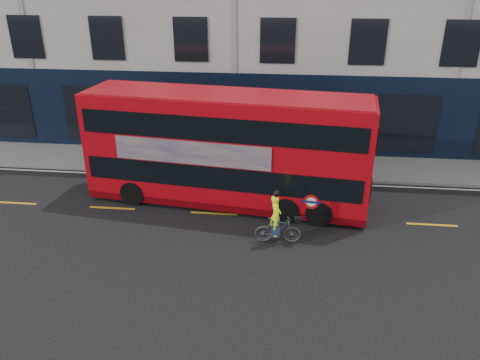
# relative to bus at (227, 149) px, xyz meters

# --- Properties ---
(ground) EXTENTS (120.00, 120.00, 0.00)m
(ground) POSITION_rel_bus_xyz_m (-0.39, -2.59, -2.23)
(ground) COLOR black
(ground) RESTS_ON ground
(pavement) EXTENTS (60.00, 3.00, 0.12)m
(pavement) POSITION_rel_bus_xyz_m (-0.39, 3.91, -2.17)
(pavement) COLOR gray
(pavement) RESTS_ON ground
(kerb) EXTENTS (60.00, 0.12, 0.13)m
(kerb) POSITION_rel_bus_xyz_m (-0.39, 2.41, -2.17)
(kerb) COLOR slate
(kerb) RESTS_ON ground
(road_edge_line) EXTENTS (58.00, 0.10, 0.01)m
(road_edge_line) POSITION_rel_bus_xyz_m (-0.39, 2.11, -2.23)
(road_edge_line) COLOR silver
(road_edge_line) RESTS_ON ground
(lane_dashes) EXTENTS (58.00, 0.12, 0.01)m
(lane_dashes) POSITION_rel_bus_xyz_m (-0.39, -1.09, -2.23)
(lane_dashes) COLOR #C58F17
(lane_dashes) RESTS_ON ground
(bus) EXTENTS (11.00, 3.74, 4.35)m
(bus) POSITION_rel_bus_xyz_m (0.00, 0.00, 0.00)
(bus) COLOR #AF0710
(bus) RESTS_ON ground
(cyclist) EXTENTS (1.60, 0.55, 1.95)m
(cyclist) POSITION_rel_bus_xyz_m (2.05, -2.88, -1.58)
(cyclist) COLOR #444549
(cyclist) RESTS_ON ground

